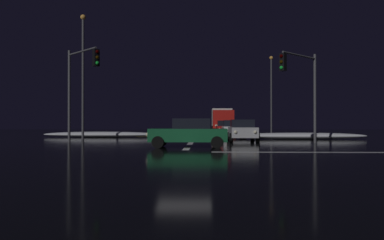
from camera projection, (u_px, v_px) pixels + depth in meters
name	position (u px, v px, depth m)	size (l,w,h in m)	color
ground	(184.00, 153.00, 17.99)	(120.00, 120.00, 0.10)	black
stop_line_north	(191.00, 143.00, 25.83)	(0.35, 13.41, 0.01)	white
centre_line_ns	(195.00, 137.00, 37.42)	(22.00, 0.15, 0.01)	yellow
crosswalk_bar_east	(359.00, 152.00, 17.72)	(13.41, 0.40, 0.01)	white
snow_bank_left_curb	(101.00, 134.00, 36.25)	(10.85, 1.50, 0.52)	white
snow_bank_right_curb	(299.00, 136.00, 31.97)	(11.01, 1.50, 0.53)	white
sedan_silver	(242.00, 130.00, 28.19)	(2.02, 4.33, 1.57)	#B7B7BC
sedan_white	(233.00, 129.00, 34.96)	(2.02, 4.33, 1.57)	silver
sedan_red	(225.00, 128.00, 40.30)	(2.02, 4.33, 1.57)	maroon
box_truck	(222.00, 120.00, 48.37)	(2.68, 8.28, 3.08)	red
sedan_green_crossing	(189.00, 133.00, 21.34)	(4.33, 2.02, 1.57)	#14512D
traffic_signal_nw	(80.00, 78.00, 25.41)	(2.86, 2.86, 6.25)	#4C4C51
traffic_signal_ne	(302.00, 80.00, 24.87)	(2.95, 2.95, 5.90)	#4C4C51
streetlamp_left_near	(83.00, 68.00, 31.76)	(0.44, 0.44, 10.14)	#424247
streetlamp_right_far	(271.00, 89.00, 47.16)	(0.44, 0.44, 9.39)	#424247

